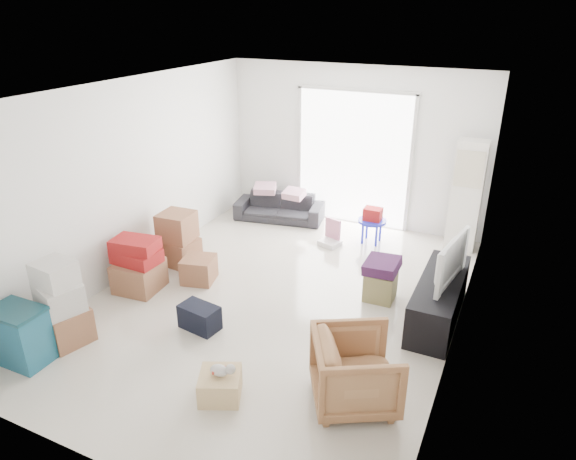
% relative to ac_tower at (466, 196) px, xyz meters
% --- Properties ---
extents(room_shell, '(4.98, 6.48, 3.18)m').
position_rel_ac_tower_xyz_m(room_shell, '(-1.95, -2.65, 0.48)').
color(room_shell, beige).
rests_on(room_shell, ground).
extents(sliding_door, '(2.10, 0.04, 2.33)m').
position_rel_ac_tower_xyz_m(sliding_door, '(-1.95, 0.33, 0.37)').
color(sliding_door, white).
rests_on(sliding_door, room_shell).
extents(ac_tower, '(0.45, 0.30, 1.75)m').
position_rel_ac_tower_xyz_m(ac_tower, '(0.00, 0.00, 0.00)').
color(ac_tower, silver).
rests_on(ac_tower, room_shell).
extents(tv_console, '(0.49, 1.62, 0.54)m').
position_rel_ac_tower_xyz_m(tv_console, '(0.05, -2.19, -0.60)').
color(tv_console, black).
rests_on(tv_console, room_shell).
extents(television, '(0.71, 1.05, 0.13)m').
position_rel_ac_tower_xyz_m(television, '(0.05, -2.19, -0.27)').
color(television, black).
rests_on(television, tv_console).
extents(sofa, '(1.62, 0.73, 0.61)m').
position_rel_ac_tower_xyz_m(sofa, '(-3.13, -0.15, -0.57)').
color(sofa, '#2B2A30').
rests_on(sofa, room_shell).
extents(pillow_left, '(0.48, 0.43, 0.13)m').
position_rel_ac_tower_xyz_m(pillow_left, '(-3.41, -0.15, -0.20)').
color(pillow_left, '#C08C9E').
rests_on(pillow_left, sofa).
extents(pillow_right, '(0.36, 0.29, 0.12)m').
position_rel_ac_tower_xyz_m(pillow_right, '(-2.82, -0.19, -0.20)').
color(pillow_right, '#C08C9E').
rests_on(pillow_right, sofa).
extents(armchair, '(1.02, 1.04, 0.80)m').
position_rel_ac_tower_xyz_m(armchair, '(-0.41, -4.02, -0.47)').
color(armchair, '#A9764B').
rests_on(armchair, room_shell).
extents(storage_bins, '(0.58, 0.41, 0.66)m').
position_rel_ac_tower_xyz_m(storage_bins, '(-3.85, -4.95, -0.54)').
color(storage_bins, navy).
rests_on(storage_bins, room_shell).
extents(box_stack_a, '(0.65, 0.59, 1.01)m').
position_rel_ac_tower_xyz_m(box_stack_a, '(-3.75, -4.47, -0.42)').
color(box_stack_a, brown).
rests_on(box_stack_a, room_shell).
extents(box_stack_b, '(0.64, 0.61, 0.75)m').
position_rel_ac_tower_xyz_m(box_stack_b, '(-3.75, -3.19, -0.53)').
color(box_stack_b, brown).
rests_on(box_stack_b, room_shell).
extents(box_stack_c, '(0.58, 0.50, 0.81)m').
position_rel_ac_tower_xyz_m(box_stack_c, '(-3.72, -2.33, -0.48)').
color(box_stack_c, brown).
rests_on(box_stack_c, room_shell).
extents(loose_box, '(0.52, 0.52, 0.35)m').
position_rel_ac_tower_xyz_m(loose_box, '(-3.15, -2.66, -0.70)').
color(loose_box, brown).
rests_on(loose_box, room_shell).
extents(duffel_bag, '(0.51, 0.35, 0.30)m').
position_rel_ac_tower_xyz_m(duffel_bag, '(-2.48, -3.62, -0.72)').
color(duffel_bag, black).
rests_on(duffel_bag, room_shell).
extents(ottoman, '(0.39, 0.39, 0.38)m').
position_rel_ac_tower_xyz_m(ottoman, '(-0.72, -2.04, -0.68)').
color(ottoman, olive).
rests_on(ottoman, room_shell).
extents(blanket, '(0.43, 0.43, 0.14)m').
position_rel_ac_tower_xyz_m(blanket, '(-0.72, -2.04, -0.42)').
color(blanket, '#3D1B43').
rests_on(blanket, ottoman).
extents(kids_table, '(0.46, 0.46, 0.60)m').
position_rel_ac_tower_xyz_m(kids_table, '(-1.34, -0.39, -0.45)').
color(kids_table, '#1D24CD').
rests_on(kids_table, room_shell).
extents(toy_walker, '(0.38, 0.36, 0.42)m').
position_rel_ac_tower_xyz_m(toy_walker, '(-1.90, -0.75, -0.76)').
color(toy_walker, silver).
rests_on(toy_walker, room_shell).
extents(wood_crate, '(0.53, 0.53, 0.27)m').
position_rel_ac_tower_xyz_m(wood_crate, '(-1.63, -4.52, -0.74)').
color(wood_crate, tan).
rests_on(wood_crate, room_shell).
extents(plush_bunny, '(0.26, 0.15, 0.13)m').
position_rel_ac_tower_xyz_m(plush_bunny, '(-1.60, -4.51, -0.55)').
color(plush_bunny, '#B2ADA8').
rests_on(plush_bunny, wood_crate).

